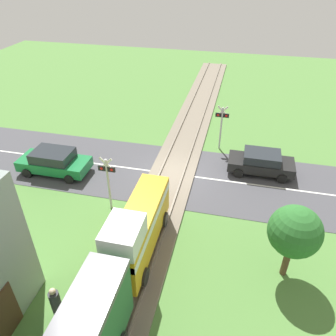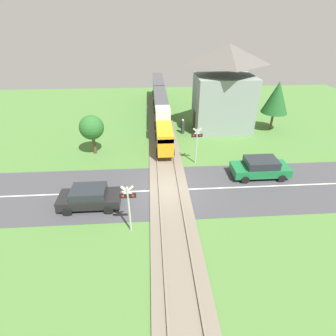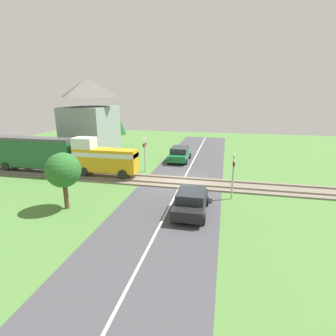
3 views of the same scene
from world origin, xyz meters
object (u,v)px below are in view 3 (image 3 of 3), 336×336
crossing_signal_west_approach (233,170)px  pedestrian_by_station (80,161)px  car_near_crossing (191,201)px  car_far_side (180,154)px  train (20,152)px  station_building (90,120)px  crossing_signal_east_approach (145,150)px

crossing_signal_west_approach → pedestrian_by_station: (4.68, 14.11, -1.33)m
car_near_crossing → car_far_side: (12.48, 2.88, 0.04)m
train → pedestrian_by_station: 5.24m
crossing_signal_west_approach → pedestrian_by_station: 14.93m
train → station_building: (6.44, -3.70, 2.32)m
car_near_crossing → crossing_signal_east_approach: bearing=34.1°
car_far_side → crossing_signal_west_approach: bearing=-151.3°
train → car_far_side: bearing=-61.9°
car_far_side → station_building: 10.34m
car_near_crossing → pedestrian_by_station: pedestrian_by_station is taller
car_far_side → pedestrian_by_station: size_ratio=2.77×
car_near_crossing → car_far_side: bearing=13.0°
crossing_signal_west_approach → crossing_signal_east_approach: bearing=56.8°
pedestrian_by_station → car_near_crossing: bearing=-122.6°
car_far_side → station_building: station_building is taller
car_near_crossing → station_building: size_ratio=0.46×
train → car_near_crossing: (-5.31, -16.31, -1.14)m
crossing_signal_west_approach → station_building: 17.64m
crossing_signal_west_approach → crossing_signal_east_approach: same height
station_building → crossing_signal_east_approach: bearing=-118.2°
train → car_far_side: 15.27m
car_far_side → station_building: (-0.74, 9.73, 3.41)m
car_near_crossing → crossing_signal_west_approach: 3.91m
car_near_crossing → crossing_signal_east_approach: (7.83, 5.30, 1.30)m
crossing_signal_east_approach → station_building: (3.91, 7.31, 2.16)m
car_far_side → crossing_signal_east_approach: bearing=152.5°
crossing_signal_west_approach → station_building: bearing=59.2°
station_building → pedestrian_by_station: 5.61m
crossing_signal_west_approach → station_building: station_building is taller
car_far_side → crossing_signal_east_approach: size_ratio=1.36×
car_near_crossing → car_far_side: 12.81m
car_far_side → car_near_crossing: bearing=-167.0°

